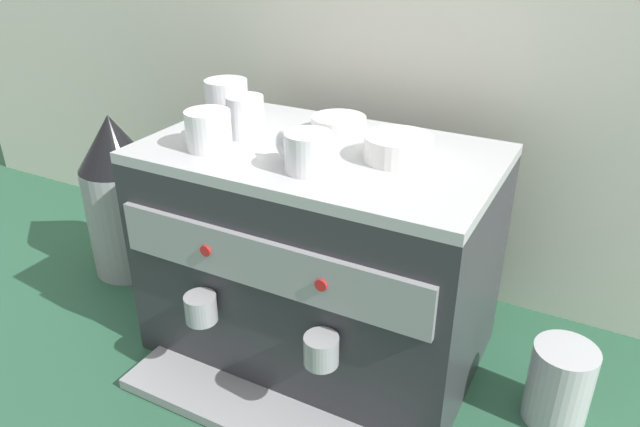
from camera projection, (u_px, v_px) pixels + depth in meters
The scene contains 11 objects.
ground_plane at pixel (320, 341), 1.24m from camera, with size 4.00×4.00×0.00m, color #28563D.
tiled_backsplash_wall at pixel (392, 77), 1.28m from camera, with size 2.80×0.03×0.95m, color silver.
espresso_machine at pixel (319, 255), 1.14m from camera, with size 0.62×0.49×0.42m.
ceramic_cup_0 at pixel (307, 151), 0.94m from camera, with size 0.11×0.08×0.06m.
ceramic_cup_1 at pixel (245, 116), 1.09m from camera, with size 0.09×0.09×0.08m.
ceramic_cup_2 at pixel (227, 100), 1.17m from camera, with size 0.10×0.11×0.08m.
ceramic_cup_3 at pixel (208, 129), 1.03m from camera, with size 0.09×0.10×0.07m.
ceramic_bowl_0 at pixel (398, 148), 0.99m from camera, with size 0.11×0.11×0.04m.
ceramic_bowl_1 at pixel (339, 125), 1.11m from camera, with size 0.10×0.10×0.03m.
coffee_grinder at pixel (121, 196), 1.41m from camera, with size 0.17×0.17×0.39m.
milk_pitcher at pixel (559, 384), 1.02m from camera, with size 0.11×0.11×0.15m, color #B7B7BC.
Camera 1 is at (0.46, -0.87, 0.80)m, focal length 33.57 mm.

